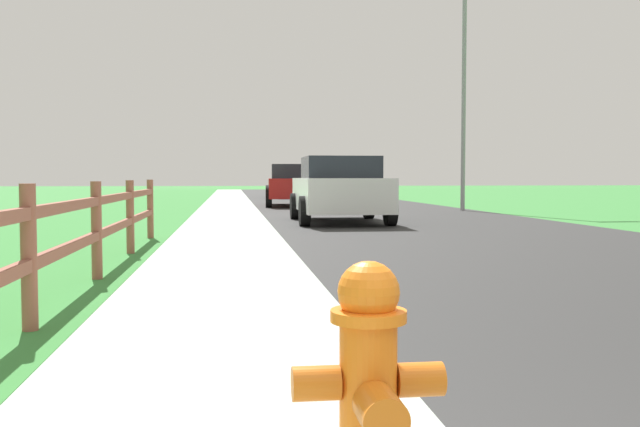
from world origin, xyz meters
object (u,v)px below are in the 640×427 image
object	(u,v)px
parked_car_black	(290,184)
street_lamp	(467,79)
fire_hydrant	(369,393)
parked_car_red	(294,185)
parked_suv_white	(339,190)

from	to	relation	value
parked_car_black	street_lamp	xyz separation A→B (m)	(4.41, -15.01, 3.45)
street_lamp	fire_hydrant	bearing A→B (deg)	-109.80
parked_car_red	street_lamp	size ratio (longest dim) A/B	0.66
parked_suv_white	fire_hydrant	bearing A→B (deg)	-98.54
parked_suv_white	street_lamp	xyz separation A→B (m)	(4.92, 5.23, 3.41)
fire_hydrant	parked_suv_white	distance (m)	14.64
parked_suv_white	parked_car_red	distance (m)	9.63
fire_hydrant	parked_car_red	size ratio (longest dim) A/B	0.18
parked_car_red	fire_hydrant	bearing A→B (deg)	-94.67
parked_suv_white	parked_car_red	size ratio (longest dim) A/B	0.90
fire_hydrant	parked_suv_white	size ratio (longest dim) A/B	0.20
parked_car_red	street_lamp	distance (m)	7.56
fire_hydrant	street_lamp	distance (m)	21.28
parked_car_black	street_lamp	size ratio (longest dim) A/B	0.66
fire_hydrant	street_lamp	xyz separation A→B (m)	(7.09, 19.70, 3.76)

